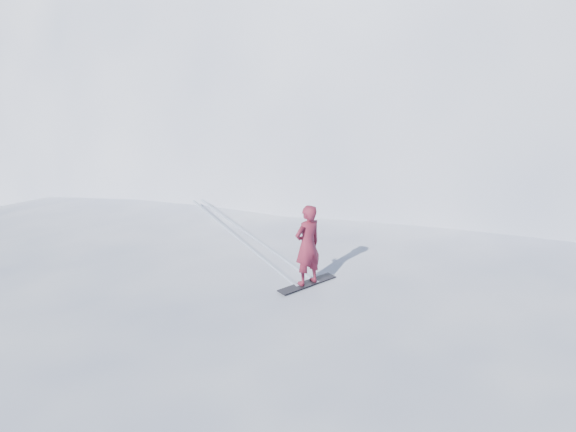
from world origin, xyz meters
The scene contains 7 objects.
near_ridge centered at (1.00, 3.00, 0.00)m, with size 36.00×28.00×4.80m, color white.
summit_peak centered at (22.00, 26.00, 0.00)m, with size 60.00×56.00×56.00m, color white.
peak_shoulder centered at (10.00, 20.00, 0.00)m, with size 28.00×24.00×18.00m, color white.
wind_bumps centered at (-0.56, 2.12, 0.00)m, with size 16.00×14.40×1.00m.
snowboard centered at (-0.21, 2.34, 2.41)m, with size 1.32×0.25×0.02m, color black.
snowboarder centered at (-0.21, 2.34, 3.24)m, with size 0.59×0.39×1.63m, color maroon.
board_tracks centered at (-0.55, 5.28, 2.42)m, with size 1.06×5.98×0.04m.
Camera 1 is at (-4.89, -8.12, 7.96)m, focal length 40.00 mm.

